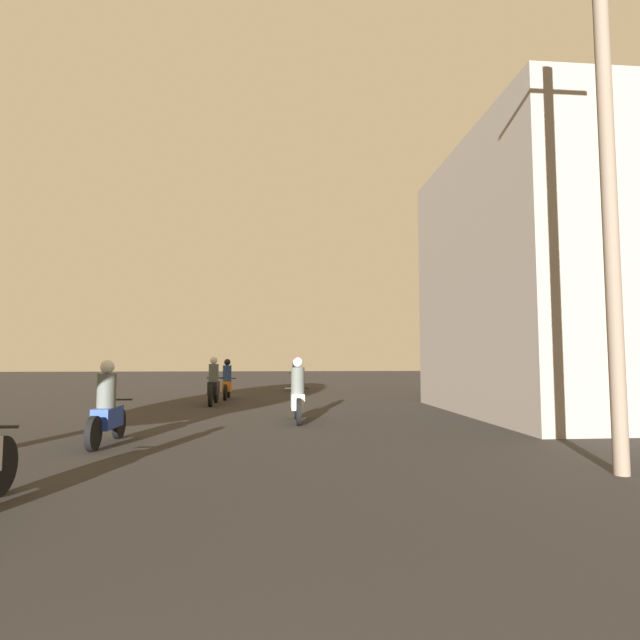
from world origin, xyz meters
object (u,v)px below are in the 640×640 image
motorcycle_orange (227,383)px  utility_pole_near (608,163)px  motorcycle_black (214,385)px  building_right_near (557,279)px  motorcycle_blue (107,410)px  motorcycle_yellow (296,377)px  motorcycle_white (298,396)px

motorcycle_orange → utility_pole_near: (6.33, -12.82, 3.56)m
motorcycle_black → utility_pole_near: size_ratio=0.27×
motorcycle_orange → building_right_near: 11.74m
motorcycle_blue → building_right_near: (10.73, 3.85, 3.13)m
motorcycle_black → motorcycle_yellow: 7.40m
motorcycle_yellow → utility_pole_near: 18.08m
motorcycle_white → motorcycle_orange: bearing=105.5°
motorcycle_orange → motorcycle_yellow: 5.31m
motorcycle_blue → motorcycle_yellow: motorcycle_yellow is taller
building_right_near → utility_pole_near: bearing=-115.5°
motorcycle_white → utility_pole_near: utility_pole_near is taller
motorcycle_blue → building_right_near: bearing=15.1°
motorcycle_white → motorcycle_black: motorcycle_black is taller
motorcycle_orange → motorcycle_yellow: bearing=63.9°
motorcycle_white → motorcycle_black: (-2.58, 4.77, 0.01)m
motorcycle_blue → motorcycle_white: (3.50, 2.85, 0.02)m
motorcycle_blue → motorcycle_yellow: (3.90, 14.39, 0.04)m
motorcycle_yellow → motorcycle_white: bearing=-96.9°
motorcycle_black → motorcycle_yellow: motorcycle_yellow is taller
motorcycle_white → utility_pole_near: size_ratio=0.24×
motorcycle_orange → building_right_near: size_ratio=0.24×
motorcycle_white → building_right_near: 7.94m
motorcycle_white → motorcycle_yellow: size_ratio=0.95×
motorcycle_black → utility_pole_near: (6.56, -10.58, 3.55)m
building_right_near → utility_pole_near: (-3.25, -6.81, 0.45)m
motorcycle_white → motorcycle_orange: motorcycle_white is taller
motorcycle_blue → utility_pole_near: 8.80m
motorcycle_orange → motorcycle_yellow: size_ratio=0.94×
motorcycle_orange → utility_pole_near: utility_pole_near is taller
utility_pole_near → motorcycle_blue: bearing=158.3°
motorcycle_yellow → building_right_near: 12.94m
motorcycle_blue → building_right_near: 11.82m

